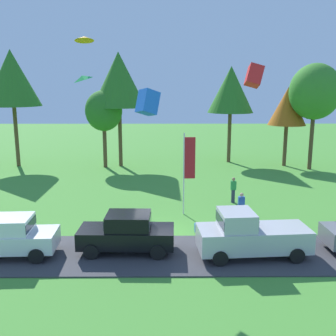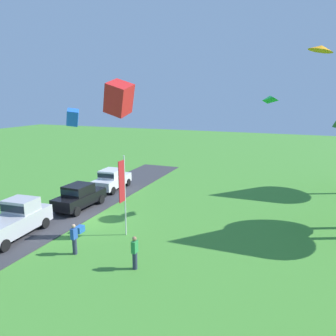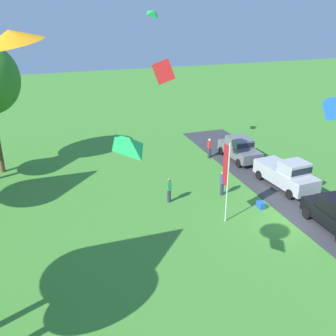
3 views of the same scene
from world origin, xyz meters
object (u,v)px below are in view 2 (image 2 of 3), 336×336
(person_watching_sky, at_px, (135,252))
(kite_delta_near_flag, at_px, (321,48))
(kite_diamond_mid_center, at_px, (270,98))
(flag_banner, at_px, (123,187))
(cooler_box, at_px, (80,229))
(kite_box_topmost, at_px, (119,98))
(kite_box_trailing_tail, at_px, (73,117))
(car_sedan_mid_row, at_px, (112,179))
(person_on_lawn, at_px, (74,239))
(car_pickup_far_end, at_px, (15,219))
(car_sedan_near_entrance, at_px, (79,196))

(person_watching_sky, distance_m, kite_delta_near_flag, 17.12)
(kite_diamond_mid_center, bearing_deg, flag_banner, -44.30)
(cooler_box, height_order, kite_box_topmost, kite_box_topmost)
(kite_box_trailing_tail, height_order, kite_delta_near_flag, kite_delta_near_flag)
(flag_banner, bearing_deg, car_sedan_mid_row, -144.67)
(person_on_lawn, bearing_deg, kite_diamond_mid_center, 140.46)
(kite_box_trailing_tail, bearing_deg, kite_diamond_mid_center, 113.80)
(kite_diamond_mid_center, bearing_deg, person_watching_sky, -24.87)
(kite_box_topmost, bearing_deg, kite_diamond_mid_center, 157.10)
(flag_banner, bearing_deg, person_watching_sky, 36.93)
(car_pickup_far_end, height_order, person_watching_sky, car_pickup_far_end)
(person_watching_sky, height_order, cooler_box, person_watching_sky)
(person_on_lawn, distance_m, kite_box_topmost, 8.37)
(kite_box_trailing_tail, relative_size, kite_box_topmost, 0.83)
(car_sedan_mid_row, relative_size, car_sedan_near_entrance, 1.01)
(flag_banner, bearing_deg, car_pickup_far_end, -68.06)
(flag_banner, bearing_deg, car_sedan_near_entrance, -119.24)
(kite_diamond_mid_center, bearing_deg, car_sedan_near_entrance, -71.03)
(car_pickup_far_end, distance_m, person_watching_sky, 8.50)
(car_pickup_far_end, relative_size, person_watching_sky, 3.00)
(flag_banner, height_order, kite_box_trailing_tail, kite_box_trailing_tail)
(car_pickup_far_end, xyz_separation_m, cooler_box, (-1.93, 3.20, -0.91))
(car_sedan_near_entrance, xyz_separation_m, kite_box_trailing_tail, (0.99, 0.61, 5.90))
(car_pickup_far_end, height_order, cooler_box, car_pickup_far_end)
(cooler_box, bearing_deg, car_sedan_near_entrance, -143.57)
(person_on_lawn, bearing_deg, car_pickup_far_end, -96.64)
(person_watching_sky, xyz_separation_m, flag_banner, (-3.18, -2.39, 2.27))
(person_on_lawn, relative_size, kite_box_trailing_tail, 1.66)
(flag_banner, bearing_deg, kite_diamond_mid_center, 135.70)
(flag_banner, height_order, kite_diamond_mid_center, kite_diamond_mid_center)
(car_sedan_near_entrance, bearing_deg, car_sedan_mid_row, -175.21)
(car_pickup_far_end, distance_m, person_on_lawn, 4.77)
(car_pickup_far_end, distance_m, flag_banner, 6.86)
(car_pickup_far_end, xyz_separation_m, kite_box_topmost, (1.78, 8.47, 7.16))
(car_pickup_far_end, height_order, kite_box_topmost, kite_box_topmost)
(kite_box_topmost, relative_size, kite_diamond_mid_center, 1.14)
(person_on_lawn, height_order, kite_delta_near_flag, kite_delta_near_flag)
(car_pickup_far_end, distance_m, kite_delta_near_flag, 21.86)
(cooler_box, bearing_deg, person_watching_sky, 63.14)
(car_pickup_far_end, height_order, flag_banner, flag_banner)
(kite_diamond_mid_center, bearing_deg, kite_box_topmost, -22.90)
(cooler_box, distance_m, kite_delta_near_flag, 19.15)
(person_on_lawn, relative_size, kite_delta_near_flag, 1.09)
(kite_box_trailing_tail, bearing_deg, car_sedan_mid_row, -170.55)
(kite_delta_near_flag, bearing_deg, car_sedan_near_entrance, -73.36)
(car_sedan_mid_row, bearing_deg, person_watching_sky, 35.77)
(car_sedan_mid_row, relative_size, cooler_box, 8.00)
(flag_banner, distance_m, kite_box_topmost, 7.06)
(car_sedan_mid_row, height_order, car_sedan_near_entrance, same)
(car_pickup_far_end, bearing_deg, kite_box_topmost, 78.10)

